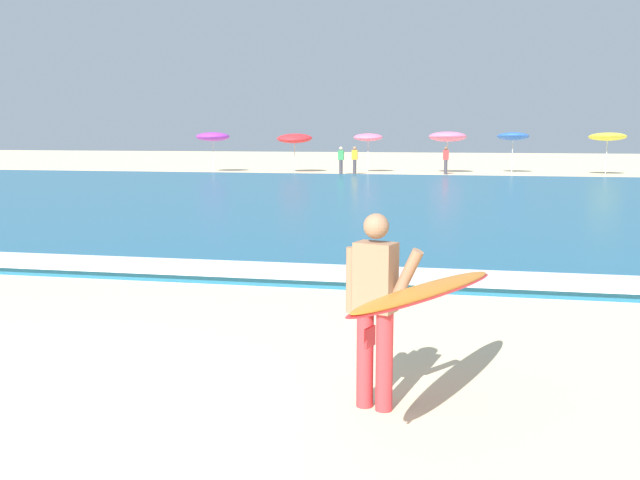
{
  "coord_description": "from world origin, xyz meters",
  "views": [
    {
      "loc": [
        4.08,
        -4.85,
        2.41
      ],
      "look_at": [
        2.33,
        3.66,
        1.1
      ],
      "focal_mm": 40.3,
      "sensor_mm": 36.0,
      "label": 1
    }
  ],
  "objects_px": {
    "surfer_with_board": "(404,297)",
    "beach_umbrella_4": "(513,136)",
    "beachgoer_near_row_mid": "(446,160)",
    "beachgoer_near_row_left": "(341,160)",
    "beach_umbrella_0": "(213,137)",
    "beach_umbrella_1": "(295,138)",
    "beach_umbrella_2": "(368,137)",
    "beachgoer_near_row_right": "(355,159)",
    "beach_umbrella_5": "(608,137)",
    "beach_umbrella_3": "(448,137)"
  },
  "relations": [
    {
      "from": "beach_umbrella_1",
      "to": "beachgoer_near_row_right",
      "type": "distance_m",
      "value": 4.21
    },
    {
      "from": "beach_umbrella_2",
      "to": "beach_umbrella_5",
      "type": "xyz_separation_m",
      "value": [
        13.48,
        0.17,
        0.05
      ]
    },
    {
      "from": "surfer_with_board",
      "to": "beach_umbrella_0",
      "type": "bearing_deg",
      "value": 112.36
    },
    {
      "from": "beach_umbrella_0",
      "to": "beach_umbrella_1",
      "type": "height_order",
      "value": "beach_umbrella_0"
    },
    {
      "from": "beach_umbrella_5",
      "to": "beachgoer_near_row_right",
      "type": "distance_m",
      "value": 14.2
    },
    {
      "from": "beach_umbrella_1",
      "to": "beach_umbrella_5",
      "type": "height_order",
      "value": "beach_umbrella_5"
    },
    {
      "from": "beach_umbrella_5",
      "to": "beachgoer_near_row_right",
      "type": "xyz_separation_m",
      "value": [
        -13.96,
        -2.25,
        -1.29
      ]
    },
    {
      "from": "beachgoer_near_row_left",
      "to": "beach_umbrella_5",
      "type": "bearing_deg",
      "value": 11.36
    },
    {
      "from": "beach_umbrella_2",
      "to": "beach_umbrella_5",
      "type": "height_order",
      "value": "beach_umbrella_5"
    },
    {
      "from": "surfer_with_board",
      "to": "beach_umbrella_4",
      "type": "relative_size",
      "value": 1.2
    },
    {
      "from": "beach_umbrella_3",
      "to": "beach_umbrella_5",
      "type": "height_order",
      "value": "beach_umbrella_3"
    },
    {
      "from": "beach_umbrella_4",
      "to": "beach_umbrella_5",
      "type": "bearing_deg",
      "value": -10.02
    },
    {
      "from": "surfer_with_board",
      "to": "beachgoer_near_row_mid",
      "type": "bearing_deg",
      "value": 91.18
    },
    {
      "from": "beach_umbrella_4",
      "to": "beachgoer_near_row_left",
      "type": "bearing_deg",
      "value": -158.14
    },
    {
      "from": "beach_umbrella_4",
      "to": "beachgoer_near_row_mid",
      "type": "relative_size",
      "value": 1.55
    },
    {
      "from": "surfer_with_board",
      "to": "beach_umbrella_1",
      "type": "relative_size",
      "value": 1.24
    },
    {
      "from": "beach_umbrella_0",
      "to": "beach_umbrella_4",
      "type": "relative_size",
      "value": 0.97
    },
    {
      "from": "beach_umbrella_1",
      "to": "beachgoer_near_row_mid",
      "type": "bearing_deg",
      "value": -2.23
    },
    {
      "from": "beach_umbrella_0",
      "to": "beach_umbrella_5",
      "type": "bearing_deg",
      "value": 3.86
    },
    {
      "from": "beachgoer_near_row_mid",
      "to": "beachgoer_near_row_right",
      "type": "distance_m",
      "value": 5.19
    },
    {
      "from": "surfer_with_board",
      "to": "beach_umbrella_4",
      "type": "distance_m",
      "value": 38.06
    },
    {
      "from": "beach_umbrella_1",
      "to": "beach_umbrella_2",
      "type": "height_order",
      "value": "beach_umbrella_1"
    },
    {
      "from": "beach_umbrella_0",
      "to": "beachgoer_near_row_left",
      "type": "distance_m",
      "value": 8.3
    },
    {
      "from": "surfer_with_board",
      "to": "beachgoer_near_row_left",
      "type": "relative_size",
      "value": 1.87
    },
    {
      "from": "beach_umbrella_2",
      "to": "beachgoer_near_row_mid",
      "type": "xyz_separation_m",
      "value": [
        4.62,
        -1.13,
        -1.23
      ]
    },
    {
      "from": "beach_umbrella_2",
      "to": "beach_umbrella_5",
      "type": "bearing_deg",
      "value": 0.74
    },
    {
      "from": "beachgoer_near_row_right",
      "to": "beach_umbrella_1",
      "type": "bearing_deg",
      "value": 161.43
    },
    {
      "from": "surfer_with_board",
      "to": "beach_umbrella_2",
      "type": "bearing_deg",
      "value": 98.28
    },
    {
      "from": "beachgoer_near_row_right",
      "to": "beach_umbrella_5",
      "type": "bearing_deg",
      "value": 9.15
    },
    {
      "from": "beach_umbrella_0",
      "to": "surfer_with_board",
      "type": "bearing_deg",
      "value": -67.64
    },
    {
      "from": "beach_umbrella_2",
      "to": "beachgoer_near_row_mid",
      "type": "distance_m",
      "value": 4.92
    },
    {
      "from": "beach_umbrella_0",
      "to": "beach_umbrella_1",
      "type": "bearing_deg",
      "value": 6.66
    },
    {
      "from": "beach_umbrella_4",
      "to": "beachgoer_near_row_left",
      "type": "relative_size",
      "value": 1.55
    },
    {
      "from": "surfer_with_board",
      "to": "beach_umbrella_0",
      "type": "distance_m",
      "value": 38.39
    },
    {
      "from": "beach_umbrella_1",
      "to": "beach_umbrella_3",
      "type": "height_order",
      "value": "beach_umbrella_3"
    },
    {
      "from": "beach_umbrella_5",
      "to": "beachgoer_near_row_mid",
      "type": "bearing_deg",
      "value": -171.6
    },
    {
      "from": "beach_umbrella_0",
      "to": "beachgoer_near_row_mid",
      "type": "bearing_deg",
      "value": 0.94
    },
    {
      "from": "beach_umbrella_2",
      "to": "beach_umbrella_0",
      "type": "bearing_deg",
      "value": -171.62
    },
    {
      "from": "beachgoer_near_row_left",
      "to": "beachgoer_near_row_mid",
      "type": "bearing_deg",
      "value": 15.78
    },
    {
      "from": "beach_umbrella_0",
      "to": "beach_umbrella_3",
      "type": "xyz_separation_m",
      "value": [
        13.89,
        1.62,
        0.01
      ]
    },
    {
      "from": "beachgoer_near_row_left",
      "to": "surfer_with_board",
      "type": "bearing_deg",
      "value": -79.18
    },
    {
      "from": "surfer_with_board",
      "to": "beach_umbrella_1",
      "type": "height_order",
      "value": "beach_umbrella_1"
    },
    {
      "from": "surfer_with_board",
      "to": "beachgoer_near_row_left",
      "type": "bearing_deg",
      "value": 100.82
    },
    {
      "from": "beachgoer_near_row_left",
      "to": "beachgoer_near_row_right",
      "type": "xyz_separation_m",
      "value": [
        0.67,
        0.69,
        0.0
      ]
    },
    {
      "from": "beachgoer_near_row_mid",
      "to": "beach_umbrella_3",
      "type": "bearing_deg",
      "value": 88.82
    },
    {
      "from": "beach_umbrella_0",
      "to": "beach_umbrella_1",
      "type": "xyz_separation_m",
      "value": [
        4.92,
        0.58,
        -0.09
      ]
    },
    {
      "from": "surfer_with_board",
      "to": "beach_umbrella_0",
      "type": "relative_size",
      "value": 1.24
    },
    {
      "from": "surfer_with_board",
      "to": "beach_umbrella_5",
      "type": "relative_size",
      "value": 1.22
    },
    {
      "from": "beachgoer_near_row_mid",
      "to": "beachgoer_near_row_left",
      "type": "bearing_deg",
      "value": -164.22
    },
    {
      "from": "beach_umbrella_2",
      "to": "beachgoer_near_row_right",
      "type": "bearing_deg",
      "value": -103.02
    }
  ]
}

